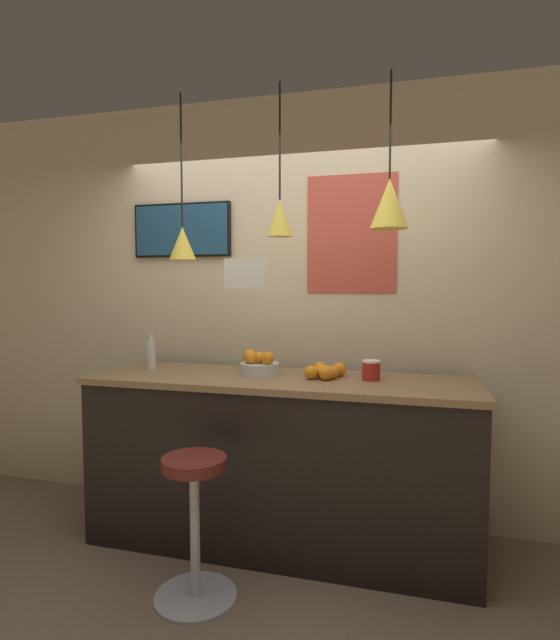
{
  "coord_description": "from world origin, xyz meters",
  "views": [
    {
      "loc": [
        0.8,
        -2.26,
        1.61
      ],
      "look_at": [
        0.0,
        0.65,
        1.4
      ],
      "focal_mm": 28.0,
      "sensor_mm": 36.0,
      "label": 1
    }
  ],
  "objects": [
    {
      "name": "fruit_bowl",
      "position": [
        -0.15,
        0.69,
        1.11
      ],
      "size": [
        0.24,
        0.24,
        0.16
      ],
      "color": "beige",
      "rests_on": "service_counter"
    },
    {
      "name": "mounted_tv",
      "position": [
        -0.85,
        1.07,
        2.01
      ],
      "size": [
        0.75,
        0.04,
        0.39
      ],
      "color": "black"
    },
    {
      "name": "pendant_lamp_middle",
      "position": [
        0.0,
        0.64,
        2.02
      ],
      "size": [
        0.15,
        0.15,
        0.9
      ],
      "color": "black"
    },
    {
      "name": "back_wall",
      "position": [
        0.0,
        1.12,
        1.45
      ],
      "size": [
        8.0,
        0.06,
        2.9
      ],
      "color": "beige",
      "rests_on": "ground_plane"
    },
    {
      "name": "wall_poster",
      "position": [
        0.37,
        1.08,
        1.95
      ],
      "size": [
        0.59,
        0.01,
        0.78
      ],
      "color": "#C64C3D"
    },
    {
      "name": "service_counter",
      "position": [
        0.0,
        0.65,
        0.53
      ],
      "size": [
        2.36,
        0.72,
        1.05
      ],
      "color": "black",
      "rests_on": "ground_plane"
    },
    {
      "name": "hanging_menu_board",
      "position": [
        -0.13,
        0.37,
        1.67
      ],
      "size": [
        0.24,
        0.01,
        0.17
      ],
      "color": "silver"
    },
    {
      "name": "ground_plane",
      "position": [
        0.0,
        0.0,
        0.0
      ],
      "size": [
        14.0,
        14.0,
        0.0
      ],
      "primitive_type": "plane",
      "color": "#756047"
    },
    {
      "name": "juice_bottle",
      "position": [
        -0.91,
        0.7,
        1.15
      ],
      "size": [
        0.06,
        0.06,
        0.23
      ],
      "color": "silver",
      "rests_on": "service_counter"
    },
    {
      "name": "orange_pile",
      "position": [
        0.27,
        0.69,
        1.09
      ],
      "size": [
        0.23,
        0.26,
        0.09
      ],
      "color": "orange",
      "rests_on": "service_counter"
    },
    {
      "name": "spread_jar",
      "position": [
        0.55,
        0.7,
        1.11
      ],
      "size": [
        0.11,
        0.11,
        0.12
      ],
      "color": "red",
      "rests_on": "service_counter"
    },
    {
      "name": "bar_stool",
      "position": [
        -0.27,
        -0.0,
        0.46
      ],
      "size": [
        0.43,
        0.43,
        0.74
      ],
      "color": "#B7B7BC",
      "rests_on": "ground_plane"
    },
    {
      "name": "pendant_lamp_left",
      "position": [
        -0.64,
        0.64,
        1.88
      ],
      "size": [
        0.17,
        0.17,
        1.03
      ],
      "color": "black"
    },
    {
      "name": "pendant_lamp_right",
      "position": [
        0.64,
        0.64,
        2.07
      ],
      "size": [
        0.22,
        0.22,
        0.87
      ],
      "color": "black"
    }
  ]
}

